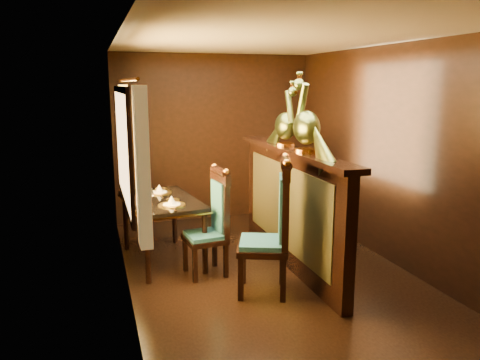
{
  "coord_description": "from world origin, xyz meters",
  "views": [
    {
      "loc": [
        -1.76,
        -4.4,
        2.06
      ],
      "look_at": [
        -0.28,
        0.28,
        1.05
      ],
      "focal_mm": 35.0,
      "sensor_mm": 36.0,
      "label": 1
    }
  ],
  "objects_px": {
    "dining_table": "(161,205)",
    "chair_right": "(214,218)",
    "peacock_right": "(286,114)",
    "chair_left": "(276,223)",
    "peacock_left": "(307,113)"
  },
  "relations": [
    {
      "from": "dining_table",
      "to": "chair_right",
      "type": "distance_m",
      "value": 0.73
    },
    {
      "from": "peacock_right",
      "to": "chair_left",
      "type": "bearing_deg",
      "value": -117.52
    },
    {
      "from": "chair_left",
      "to": "peacock_right",
      "type": "height_order",
      "value": "peacock_right"
    },
    {
      "from": "dining_table",
      "to": "peacock_left",
      "type": "distance_m",
      "value": 1.99
    },
    {
      "from": "chair_right",
      "to": "peacock_right",
      "type": "relative_size",
      "value": 1.64
    },
    {
      "from": "chair_right",
      "to": "peacock_right",
      "type": "bearing_deg",
      "value": 4.06
    },
    {
      "from": "chair_left",
      "to": "peacock_left",
      "type": "bearing_deg",
      "value": 54.14
    },
    {
      "from": "chair_left",
      "to": "peacock_right",
      "type": "xyz_separation_m",
      "value": [
        0.43,
        0.83,
        1.0
      ]
    },
    {
      "from": "chair_right",
      "to": "chair_left",
      "type": "bearing_deg",
      "value": -62.07
    },
    {
      "from": "chair_left",
      "to": "chair_right",
      "type": "relative_size",
      "value": 1.16
    },
    {
      "from": "peacock_left",
      "to": "peacock_right",
      "type": "relative_size",
      "value": 1.13
    },
    {
      "from": "dining_table",
      "to": "chair_left",
      "type": "relative_size",
      "value": 0.98
    },
    {
      "from": "chair_left",
      "to": "chair_right",
      "type": "distance_m",
      "value": 0.82
    },
    {
      "from": "dining_table",
      "to": "peacock_right",
      "type": "height_order",
      "value": "peacock_right"
    },
    {
      "from": "dining_table",
      "to": "peacock_right",
      "type": "xyz_separation_m",
      "value": [
        1.38,
        -0.38,
        1.04
      ]
    }
  ]
}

